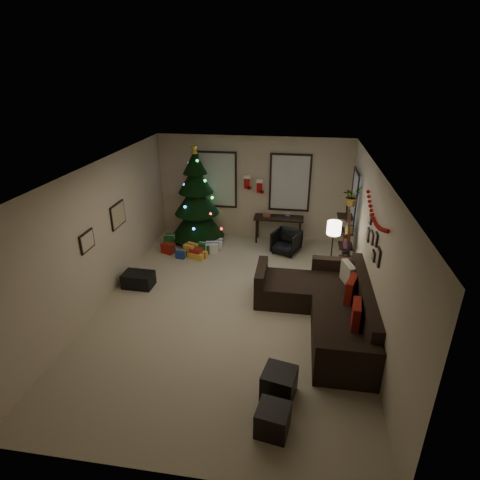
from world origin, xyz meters
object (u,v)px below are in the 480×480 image
desk (279,220)px  christmas_tree (197,202)px  sofa (327,307)px  bookshelf (347,241)px  desk_chair (286,242)px

desk → christmas_tree: bearing=-173.9°
christmas_tree → desk: bearing=6.1°
sofa → desk: bearing=107.8°
desk → bookshelf: 2.15m
desk_chair → bookshelf: size_ratio=0.38×
sofa → christmas_tree: bearing=135.1°
desk → bookshelf: size_ratio=0.83×
bookshelf → desk_chair: bearing=149.3°
christmas_tree → sofa: christmas_tree is taller
christmas_tree → desk_chair: bearing=-10.2°
christmas_tree → desk_chair: (2.36, -0.42, -0.78)m
sofa → desk: (-1.10, 3.43, 0.31)m
bookshelf → desk: bearing=137.6°
christmas_tree → sofa: bearing=-44.9°
sofa → bookshelf: 2.09m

